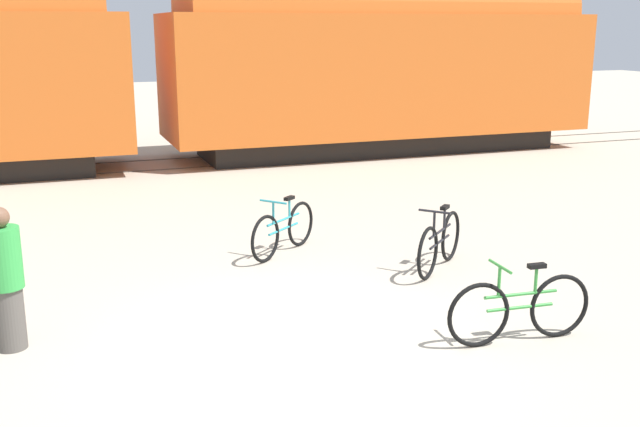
% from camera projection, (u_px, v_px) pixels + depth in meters
% --- Properties ---
extents(ground_plane, '(80.00, 80.00, 0.00)m').
position_uv_depth(ground_plane, '(290.00, 337.00, 8.34)').
color(ground_plane, '#B2A893').
extents(freight_train, '(23.86, 3.17, 5.17)m').
position_uv_depth(freight_train, '(145.00, 55.00, 17.95)').
color(freight_train, black).
rests_on(freight_train, ground_plane).
extents(rail_near, '(35.86, 0.07, 0.01)m').
position_uv_depth(rail_near, '(155.00, 170.00, 17.95)').
color(rail_near, '#4C4238').
rests_on(rail_near, ground_plane).
extents(rail_far, '(35.86, 0.07, 0.01)m').
position_uv_depth(rail_far, '(147.00, 160.00, 19.26)').
color(rail_far, '#4C4238').
rests_on(rail_far, ground_plane).
extents(bicycle_black, '(1.31, 1.18, 0.92)m').
position_uv_depth(bicycle_black, '(440.00, 243.00, 10.58)').
color(bicycle_black, black).
rests_on(bicycle_black, ground_plane).
extents(bicycle_teal, '(1.33, 1.12, 0.88)m').
position_uv_depth(bicycle_teal, '(284.00, 230.00, 11.32)').
color(bicycle_teal, black).
rests_on(bicycle_teal, ground_plane).
extents(bicycle_green, '(1.72, 0.46, 0.91)m').
position_uv_depth(bicycle_green, '(520.00, 309.00, 8.14)').
color(bicycle_green, black).
rests_on(bicycle_green, ground_plane).
extents(person_in_green, '(0.38, 0.38, 1.57)m').
position_uv_depth(person_in_green, '(5.00, 280.00, 7.88)').
color(person_in_green, '#514C47').
rests_on(person_in_green, ground_plane).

